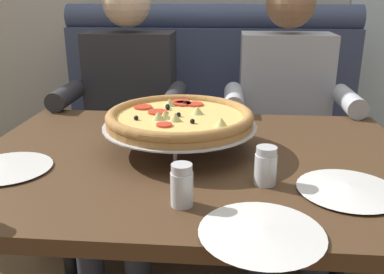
{
  "coord_description": "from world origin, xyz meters",
  "views": [
    {
      "loc": [
        0.09,
        -1.13,
        1.19
      ],
      "look_at": [
        -0.01,
        0.03,
        0.78
      ],
      "focal_mm": 39.2,
      "sensor_mm": 36.0,
      "label": 1
    }
  ],
  "objects_px": {
    "shaker_pepper_flakes": "(181,188)",
    "plate_near_right": "(348,188)",
    "plate_near_left": "(8,166)",
    "shaker_oregano": "(266,168)",
    "plate_far_side": "(262,230)",
    "diner_right": "(286,108)",
    "pizza": "(180,119)",
    "dining_table": "(193,182)",
    "booth_bench": "(207,151)",
    "diner_left": "(127,105)"
  },
  "relations": [
    {
      "from": "pizza",
      "to": "plate_near_right",
      "type": "relative_size",
      "value": 1.89
    },
    {
      "from": "booth_bench",
      "to": "plate_near_left",
      "type": "height_order",
      "value": "booth_bench"
    },
    {
      "from": "diner_right",
      "to": "plate_near_right",
      "type": "height_order",
      "value": "diner_right"
    },
    {
      "from": "plate_near_left",
      "to": "plate_far_side",
      "type": "relative_size",
      "value": 0.93
    },
    {
      "from": "plate_near_left",
      "to": "shaker_oregano",
      "type": "bearing_deg",
      "value": -2.47
    },
    {
      "from": "diner_right",
      "to": "shaker_pepper_flakes",
      "type": "bearing_deg",
      "value": -110.22
    },
    {
      "from": "booth_bench",
      "to": "pizza",
      "type": "relative_size",
      "value": 3.41
    },
    {
      "from": "pizza",
      "to": "shaker_pepper_flakes",
      "type": "height_order",
      "value": "pizza"
    },
    {
      "from": "diner_right",
      "to": "pizza",
      "type": "distance_m",
      "value": 0.74
    },
    {
      "from": "diner_right",
      "to": "plate_far_side",
      "type": "xyz_separation_m",
      "value": [
        -0.18,
        -1.07,
        0.04
      ]
    },
    {
      "from": "shaker_pepper_flakes",
      "to": "plate_far_side",
      "type": "xyz_separation_m",
      "value": [
        0.17,
        -0.11,
        -0.03
      ]
    },
    {
      "from": "plate_far_side",
      "to": "plate_near_right",
      "type": "bearing_deg",
      "value": 43.48
    },
    {
      "from": "shaker_pepper_flakes",
      "to": "plate_near_right",
      "type": "bearing_deg",
      "value": 14.3
    },
    {
      "from": "shaker_oregano",
      "to": "shaker_pepper_flakes",
      "type": "distance_m",
      "value": 0.23
    },
    {
      "from": "dining_table",
      "to": "plate_far_side",
      "type": "relative_size",
      "value": 5.13
    },
    {
      "from": "dining_table",
      "to": "diner_right",
      "type": "xyz_separation_m",
      "value": [
        0.35,
        0.66,
        0.06
      ]
    },
    {
      "from": "diner_right",
      "to": "shaker_oregano",
      "type": "xyz_separation_m",
      "value": [
        -0.16,
        -0.83,
        0.07
      ]
    },
    {
      "from": "booth_bench",
      "to": "dining_table",
      "type": "bearing_deg",
      "value": -90.0
    },
    {
      "from": "booth_bench",
      "to": "pizza",
      "type": "bearing_deg",
      "value": -92.9
    },
    {
      "from": "diner_right",
      "to": "pizza",
      "type": "relative_size",
      "value": 2.77
    },
    {
      "from": "booth_bench",
      "to": "shaker_pepper_flakes",
      "type": "xyz_separation_m",
      "value": [
        -0.0,
        -1.23,
        0.38
      ]
    },
    {
      "from": "plate_near_left",
      "to": "diner_left",
      "type": "bearing_deg",
      "value": 80.31
    },
    {
      "from": "shaker_oregano",
      "to": "shaker_pepper_flakes",
      "type": "bearing_deg",
      "value": -146.84
    },
    {
      "from": "diner_right",
      "to": "shaker_pepper_flakes",
      "type": "relative_size",
      "value": 12.89
    },
    {
      "from": "plate_near_left",
      "to": "dining_table",
      "type": "bearing_deg",
      "value": 16.08
    },
    {
      "from": "shaker_pepper_flakes",
      "to": "plate_near_right",
      "type": "distance_m",
      "value": 0.41
    },
    {
      "from": "shaker_oregano",
      "to": "diner_right",
      "type": "bearing_deg",
      "value": 79.24
    },
    {
      "from": "booth_bench",
      "to": "shaker_pepper_flakes",
      "type": "height_order",
      "value": "booth_bench"
    },
    {
      "from": "diner_right",
      "to": "shaker_pepper_flakes",
      "type": "distance_m",
      "value": 1.03
    },
    {
      "from": "diner_left",
      "to": "plate_near_left",
      "type": "bearing_deg",
      "value": -99.69
    },
    {
      "from": "plate_near_right",
      "to": "plate_far_side",
      "type": "bearing_deg",
      "value": -136.52
    },
    {
      "from": "plate_far_side",
      "to": "shaker_pepper_flakes",
      "type": "bearing_deg",
      "value": 147.42
    },
    {
      "from": "shaker_pepper_flakes",
      "to": "diner_right",
      "type": "bearing_deg",
      "value": 69.78
    },
    {
      "from": "dining_table",
      "to": "diner_left",
      "type": "bearing_deg",
      "value": 118.04
    },
    {
      "from": "shaker_pepper_flakes",
      "to": "plate_near_right",
      "type": "height_order",
      "value": "shaker_pepper_flakes"
    },
    {
      "from": "shaker_oregano",
      "to": "plate_near_right",
      "type": "bearing_deg",
      "value": -8.14
    },
    {
      "from": "shaker_oregano",
      "to": "plate_near_left",
      "type": "relative_size",
      "value": 0.42
    },
    {
      "from": "booth_bench",
      "to": "plate_near_left",
      "type": "bearing_deg",
      "value": -114.61
    },
    {
      "from": "plate_near_right",
      "to": "shaker_pepper_flakes",
      "type": "bearing_deg",
      "value": -165.7
    },
    {
      "from": "dining_table",
      "to": "plate_near_left",
      "type": "relative_size",
      "value": 5.53
    },
    {
      "from": "dining_table",
      "to": "shaker_pepper_flakes",
      "type": "distance_m",
      "value": 0.32
    },
    {
      "from": "shaker_pepper_flakes",
      "to": "plate_far_side",
      "type": "height_order",
      "value": "shaker_pepper_flakes"
    },
    {
      "from": "booth_bench",
      "to": "plate_far_side",
      "type": "distance_m",
      "value": 1.39
    },
    {
      "from": "booth_bench",
      "to": "pizza",
      "type": "xyz_separation_m",
      "value": [
        -0.04,
        -0.87,
        0.43
      ]
    },
    {
      "from": "plate_far_side",
      "to": "plate_near_left",
      "type": "bearing_deg",
      "value": 157.99
    },
    {
      "from": "diner_left",
      "to": "pizza",
      "type": "relative_size",
      "value": 2.77
    },
    {
      "from": "dining_table",
      "to": "pizza",
      "type": "bearing_deg",
      "value": 128.61
    },
    {
      "from": "shaker_pepper_flakes",
      "to": "plate_near_right",
      "type": "relative_size",
      "value": 0.41
    },
    {
      "from": "pizza",
      "to": "shaker_pepper_flakes",
      "type": "relative_size",
      "value": 4.65
    },
    {
      "from": "booth_bench",
      "to": "plate_far_side",
      "type": "bearing_deg",
      "value": -82.76
    }
  ]
}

